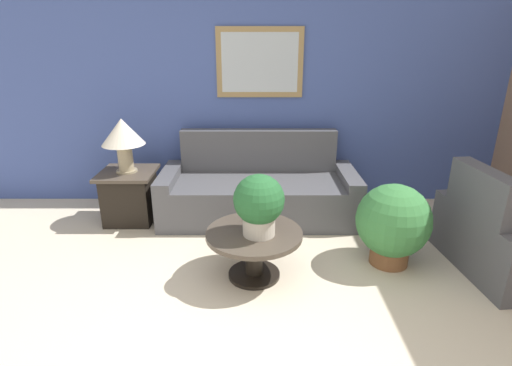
% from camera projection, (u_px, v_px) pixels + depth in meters
% --- Properties ---
extents(wall_back, '(7.88, 0.09, 2.60)m').
position_uv_depth(wall_back, '(252.00, 94.00, 4.65)').
color(wall_back, '#42569E').
rests_on(wall_back, ground_plane).
extents(couch_main, '(2.16, 0.89, 0.93)m').
position_uv_depth(couch_main, '(258.00, 191.00, 4.51)').
color(couch_main, '#4C4C51').
rests_on(couch_main, ground_plane).
extents(coffee_table, '(0.81, 0.81, 0.42)m').
position_uv_depth(coffee_table, '(253.00, 244.00, 3.34)').
color(coffee_table, black).
rests_on(coffee_table, ground_plane).
extents(side_table, '(0.59, 0.59, 0.57)m').
position_uv_depth(side_table, '(129.00, 196.00, 4.40)').
color(side_table, black).
rests_on(side_table, ground_plane).
extents(table_lamp, '(0.45, 0.45, 0.58)m').
position_uv_depth(table_lamp, '(122.00, 135.00, 4.17)').
color(table_lamp, tan).
rests_on(table_lamp, side_table).
extents(potted_plant_on_table, '(0.41, 0.41, 0.51)m').
position_uv_depth(potted_plant_on_table, '(258.00, 203.00, 3.17)').
color(potted_plant_on_table, beige).
rests_on(potted_plant_on_table, coffee_table).
extents(potted_plant_floor, '(0.65, 0.65, 0.75)m').
position_uv_depth(potted_plant_floor, '(392.00, 223.00, 3.51)').
color(potted_plant_floor, brown).
rests_on(potted_plant_floor, ground_plane).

